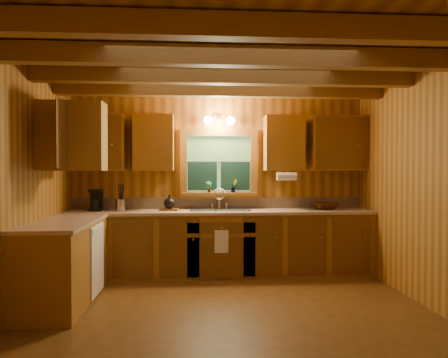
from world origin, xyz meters
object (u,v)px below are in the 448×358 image
at_px(sink, 220,213).
at_px(cutting_board, 169,210).
at_px(coffee_maker, 96,200).
at_px(wicker_basket, 325,206).

height_order(sink, cutting_board, sink).
relative_size(coffee_maker, cutting_board, 1.16).
bearing_deg(sink, cutting_board, 177.57).
bearing_deg(sink, wicker_basket, 2.07).
height_order(cutting_board, wicker_basket, wicker_basket).
distance_m(sink, cutting_board, 0.70).
bearing_deg(wicker_basket, sink, -177.93).
height_order(sink, wicker_basket, sink).
bearing_deg(coffee_maker, sink, -6.73).
bearing_deg(sink, coffee_maker, 178.14).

